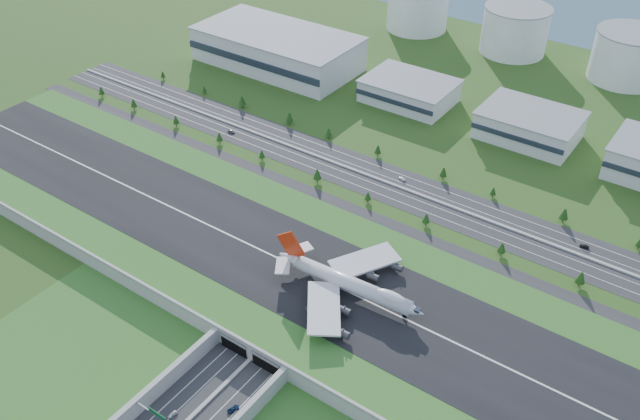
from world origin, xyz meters
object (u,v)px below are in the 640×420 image
Objects in this scene: car_2 at (233,409)px; car_4 at (231,131)px; car_5 at (584,247)px; car_7 at (402,179)px; fuel_tank_a at (418,8)px; boeing_747 at (348,283)px; car_0 at (172,414)px.

car_4 reaches higher than car_2.
car_5 reaches higher than car_7.
boeing_747 is at bearing -66.43° from fuel_tank_a.
car_2 is 1.01× the size of car_7.
car_4 is (-124.18, 174.92, 0.14)m from car_0.
car_5 is 0.97× the size of car_7.
car_4 is at bearing 145.82° from boeing_747.
boeing_747 is 14.84× the size of car_4.
car_7 is (-30.92, 103.65, -13.65)m from boeing_747.
car_2 is (-4.81, -72.14, -13.67)m from boeing_747.
car_7 is (115.30, 16.13, -0.16)m from car_4.
fuel_tank_a is at bearing -129.88° from car_7.
fuel_tank_a is at bearing -57.00° from car_2.
fuel_tank_a is 10.88× the size of car_5.
fuel_tank_a is 11.92× the size of car_0.
fuel_tank_a is 10.03× the size of car_4.
fuel_tank_a is 10.42× the size of car_2.
car_4 is at bearing -58.72° from car_7.
car_4 is 220.54m from car_5.
car_4 is (-141.41, 159.67, 0.18)m from car_2.
boeing_747 is 16.11× the size of car_5.
car_4 is at bearing -92.72° from fuel_tank_a.
boeing_747 is 109.02m from car_7.
car_0 is at bearing 55.64° from car_2.
fuel_tank_a is at bearing 113.91° from car_0.
car_5 is at bearing 112.91° from car_7.
car_5 is (220.00, 15.39, -0.09)m from car_4.
car_7 is (-26.11, 175.80, 0.02)m from car_2.
car_7 is at bearing 100.65° from car_0.
fuel_tank_a reaches higher than car_2.
car_5 is (73.77, 102.91, -13.58)m from boeing_747.
fuel_tank_a is 295.59m from car_5.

